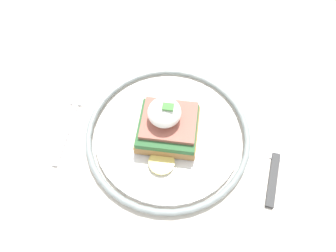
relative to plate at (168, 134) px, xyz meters
The scene contains 6 objects.
ground_plane 0.78m from the plate, 121.01° to the right, with size 6.00×6.00×0.00m, color #B2ADA3.
dining_table 0.13m from the plate, 121.01° to the right, with size 1.15×0.83×0.77m.
plate is the anchor object (origin of this frame).
sandwich 0.03m from the plate, 167.10° to the right, with size 0.09×0.12×0.08m.
fork 0.17m from the plate, behind, with size 0.02×0.15×0.00m.
knife 0.17m from the plate, ahead, with size 0.04×0.19×0.01m.
Camera 1 is at (0.07, -0.20, 1.25)m, focal length 35.00 mm.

